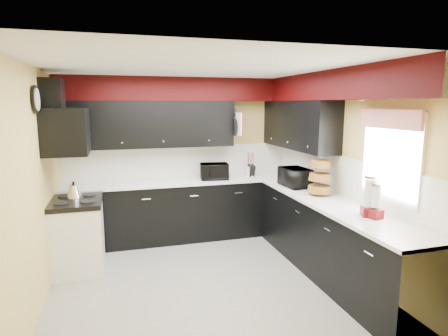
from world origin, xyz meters
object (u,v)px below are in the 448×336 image
at_px(microwave, 295,177).
at_px(utensil_crock, 250,171).
at_px(kettle, 74,191).
at_px(toaster_oven, 214,171).
at_px(knife_block, 251,171).

xyz_separation_m(microwave, utensil_crock, (-0.35, 0.90, -0.05)).
height_order(utensil_crock, kettle, utensil_crock).
bearing_deg(kettle, microwave, -5.69).
height_order(toaster_oven, kettle, toaster_oven).
relative_size(utensil_crock, kettle, 0.93).
bearing_deg(knife_block, kettle, -174.44).
distance_m(microwave, knife_block, 0.94).
height_order(toaster_oven, microwave, microwave).
distance_m(utensil_crock, knife_block, 0.04).
bearing_deg(microwave, toaster_oven, 46.05).
bearing_deg(knife_block, microwave, -74.77).
xyz_separation_m(utensil_crock, kettle, (-2.63, -0.61, -0.02)).
bearing_deg(utensil_crock, kettle, -167.03).
height_order(toaster_oven, utensil_crock, toaster_oven).
distance_m(toaster_oven, kettle, 2.08).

